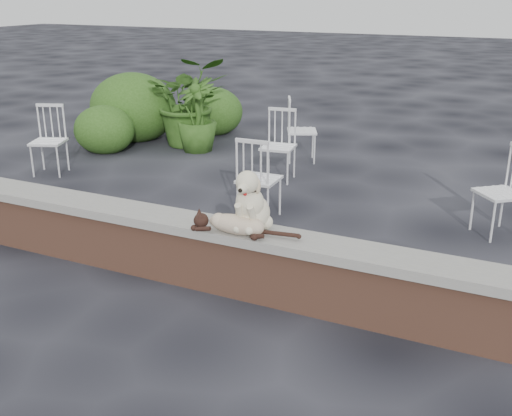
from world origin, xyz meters
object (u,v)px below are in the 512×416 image
at_px(chair_c, 259,178).
at_px(potted_plant_b, 196,115).
at_px(dog, 253,198).
at_px(chair_a, 48,141).
at_px(chair_b, 278,146).
at_px(cat, 236,223).
at_px(chair_d, 501,192).
at_px(chair_e, 302,130).
at_px(potted_plant_a, 189,101).

xyz_separation_m(chair_c, potted_plant_b, (-2.15, 2.28, 0.10)).
height_order(dog, potted_plant_b, potted_plant_b).
bearing_deg(chair_a, chair_b, -1.58).
distance_m(cat, chair_b, 3.35).
relative_size(chair_d, potted_plant_b, 0.82).
bearing_deg(chair_e, potted_plant_a, 61.64).
distance_m(chair_b, chair_c, 1.45).
height_order(dog, chair_c, dog).
xyz_separation_m(cat, chair_d, (1.81, 2.41, -0.20)).
xyz_separation_m(chair_b, potted_plant_a, (-2.07, 1.17, 0.25)).
xyz_separation_m(dog, chair_c, (-0.71, 1.64, -0.38)).
bearing_deg(chair_e, chair_d, -146.51).
bearing_deg(chair_b, potted_plant_b, 145.49).
relative_size(chair_d, chair_a, 1.00).
height_order(chair_d, potted_plant_a, potted_plant_a).
distance_m(chair_c, potted_plant_b, 3.14).
distance_m(dog, potted_plant_b, 4.86).
xyz_separation_m(dog, chair_e, (-1.17, 4.07, -0.38)).
height_order(chair_b, potted_plant_b, potted_plant_b).
bearing_deg(chair_e, chair_b, 159.32).
bearing_deg(chair_a, chair_c, -27.14).
bearing_deg(potted_plant_b, chair_c, -46.66).
relative_size(dog, chair_c, 0.57).
bearing_deg(chair_b, chair_a, -167.96).
bearing_deg(potted_plant_b, dog, -53.80).
bearing_deg(potted_plant_b, chair_d, -19.82).
height_order(cat, chair_b, chair_b).
relative_size(chair_c, potted_plant_b, 0.82).
bearing_deg(cat, chair_c, 105.63).
height_order(chair_a, chair_c, same).
height_order(cat, chair_c, chair_c).
xyz_separation_m(chair_d, potted_plant_b, (-4.60, 1.66, 0.10)).
bearing_deg(chair_a, chair_d, -18.70).
bearing_deg(potted_plant_b, cat, -55.58).
xyz_separation_m(cat, chair_e, (-1.09, 4.22, -0.20)).
distance_m(chair_d, chair_a, 5.80).
bearing_deg(dog, chair_a, 150.37).
bearing_deg(potted_plant_a, chair_b, -29.38).
distance_m(dog, chair_d, 2.87).
distance_m(chair_d, potted_plant_a, 5.28).
distance_m(dog, chair_c, 1.82).
height_order(chair_e, chair_a, same).
bearing_deg(chair_c, dog, 111.46).
bearing_deg(chair_d, chair_a, -127.26).
bearing_deg(chair_a, dog, -47.44).
bearing_deg(chair_e, dog, 171.47).
distance_m(chair_b, potted_plant_a, 2.39).
height_order(cat, chair_d, chair_d).
xyz_separation_m(chair_e, chair_a, (-2.89, -2.12, 0.00)).
xyz_separation_m(chair_b, potted_plant_b, (-1.77, 0.88, 0.10)).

